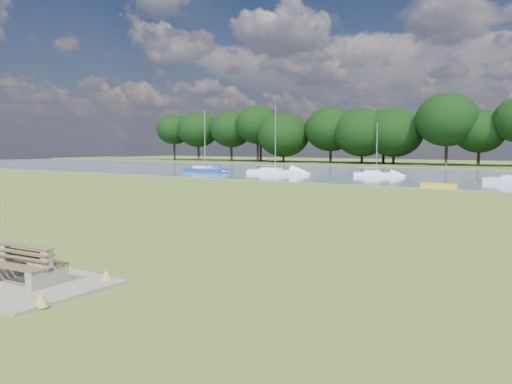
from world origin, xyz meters
The scene contains 10 objects.
ground centered at (0.00, 0.00, 0.00)m, with size 220.00×220.00×0.00m, color olive.
river centered at (0.00, 42.00, 0.00)m, with size 220.00×40.00×0.10m, color slate.
far_bank centered at (0.00, 72.00, 0.00)m, with size 220.00×20.00×0.40m, color #4C6626.
concrete_pad centered at (0.00, -14.00, 0.05)m, with size 4.20×3.20×0.10m, color gray.
bench_pair centered at (0.00, -14.00, 0.53)m, with size 2.07×1.34×1.06m.
kayak centered at (1.55, 24.00, 0.20)m, with size 3.04×0.71×0.30m, color #E6AC07.
tree_line centered at (-4.55, 68.00, 6.90)m, with size 132.56×9.63×11.65m.
sailboat_0 centered at (-8.23, 35.25, 0.46)m, with size 5.31×2.59×6.24m.
sailboat_3 centered at (-30.13, 30.41, 0.57)m, with size 6.50×2.12×8.40m.
sailboat_4 centered at (-20.97, 33.34, 0.50)m, with size 7.49×2.58×9.18m.
Camera 1 is at (12.16, -21.45, 3.70)m, focal length 35.00 mm.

